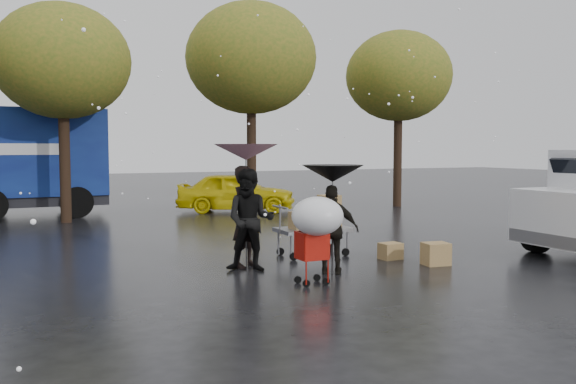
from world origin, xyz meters
name	(u,v)px	position (x,y,z in m)	size (l,w,h in m)	color
ground	(329,275)	(0.00, 0.00, 0.00)	(90.00, 90.00, 0.00)	black
person_pink	(246,217)	(-1.06, 1.30, 0.96)	(0.70, 0.46, 1.91)	black
person_middle	(250,220)	(-1.12, 0.94, 0.93)	(0.91, 0.71, 1.86)	black
person_black	(332,230)	(0.09, 0.06, 0.80)	(0.93, 0.39, 1.59)	black
umbrella_pink	(246,152)	(-1.06, 1.30, 2.16)	(1.20, 1.20, 2.32)	#4C4C4C
umbrella_black	(333,174)	(0.09, 0.06, 1.79)	(1.10, 1.10, 1.94)	#4C4C4C
vendor_cart	(317,221)	(0.71, 1.83, 0.73)	(1.52, 0.80, 1.27)	slate
shopping_cart	(316,221)	(-0.61, -0.68, 1.06)	(0.84, 0.84, 1.46)	#9D1109
box_ground_near	(436,254)	(2.30, -0.05, 0.21)	(0.48, 0.38, 0.43)	olive
box_ground_far	(390,251)	(1.87, 0.82, 0.16)	(0.42, 0.33, 0.33)	olive
yellow_taxi	(236,192)	(2.19, 10.70, 0.70)	(1.65, 4.09, 1.39)	yellow
tree_row	(164,60)	(-0.47, 10.00, 5.02)	(21.60, 4.40, 7.12)	black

